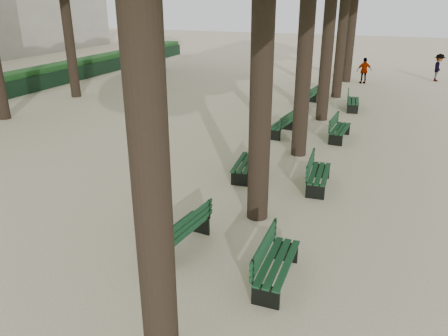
% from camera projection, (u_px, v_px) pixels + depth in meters
% --- Properties ---
extents(ground, '(120.00, 120.00, 0.00)m').
position_uv_depth(ground, '(145.00, 269.00, 8.96)').
color(ground, beige).
rests_on(ground, ground).
extents(bench_left_0, '(0.79, 1.86, 0.92)m').
position_uv_depth(bench_left_0, '(181.00, 238.00, 9.57)').
color(bench_left_0, black).
rests_on(bench_left_0, ground).
extents(bench_left_1, '(0.76, 1.85, 0.92)m').
position_uv_depth(bench_left_1, '(245.00, 168.00, 13.47)').
color(bench_left_1, black).
rests_on(bench_left_1, ground).
extents(bench_left_2, '(0.77, 1.85, 0.92)m').
position_uv_depth(bench_left_2, '(281.00, 128.00, 17.46)').
color(bench_left_2, black).
rests_on(bench_left_2, ground).
extents(bench_left_3, '(0.80, 1.86, 0.92)m').
position_uv_depth(bench_left_3, '(307.00, 100.00, 22.20)').
color(bench_left_3, black).
rests_on(bench_left_3, ground).
extents(bench_right_0, '(0.58, 1.80, 0.92)m').
position_uv_depth(bench_right_0, '(277.00, 270.00, 8.44)').
color(bench_right_0, black).
rests_on(bench_right_0, ground).
extents(bench_right_1, '(0.68, 1.83, 0.92)m').
position_uv_depth(bench_right_1, '(318.00, 179.00, 12.63)').
color(bench_right_1, black).
rests_on(bench_right_1, ground).
extents(bench_right_2, '(0.68, 1.83, 0.92)m').
position_uv_depth(bench_right_2, '(340.00, 133.00, 16.88)').
color(bench_right_2, black).
rests_on(bench_right_2, ground).
extents(bench_right_3, '(0.73, 1.84, 0.92)m').
position_uv_depth(bench_right_3, '(353.00, 104.00, 21.31)').
color(bench_right_3, black).
rests_on(bench_right_3, ground).
extents(man_with_map, '(0.73, 0.85, 1.92)m').
position_uv_depth(man_with_map, '(151.00, 200.00, 9.77)').
color(man_with_map, black).
rests_on(man_with_map, ground).
extents(pedestrian_b, '(0.52, 1.17, 1.75)m').
position_uv_depth(pedestrian_b, '(438.00, 68.00, 28.26)').
color(pedestrian_b, '#262628').
rests_on(pedestrian_b, ground).
extents(pedestrian_d, '(0.76, 0.84, 1.65)m').
position_uv_depth(pedestrian_d, '(344.00, 59.00, 32.51)').
color(pedestrian_d, '#262628').
rests_on(pedestrian_d, ground).
extents(pedestrian_a, '(0.79, 0.77, 1.61)m').
position_uv_depth(pedestrian_a, '(264.00, 62.00, 31.26)').
color(pedestrian_a, '#262628').
rests_on(pedestrian_a, ground).
extents(pedestrian_c, '(1.00, 0.65, 1.61)m').
position_uv_depth(pedestrian_c, '(364.00, 71.00, 27.54)').
color(pedestrian_c, '#262628').
rests_on(pedestrian_c, ground).
extents(fence, '(0.08, 42.00, 0.90)m').
position_uv_depth(fence, '(5.00, 91.00, 23.32)').
color(fence, black).
rests_on(fence, ground).
extents(building_far, '(12.00, 16.00, 7.00)m').
position_uv_depth(building_far, '(12.00, 14.00, 44.67)').
color(building_far, '#B7B2A3').
rests_on(building_far, ground).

